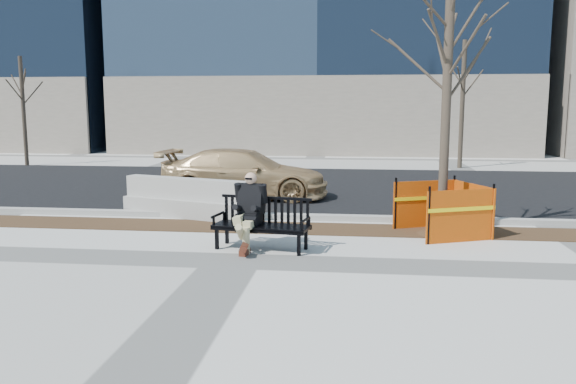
% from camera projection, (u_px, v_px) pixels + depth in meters
% --- Properties ---
extents(ground, '(120.00, 120.00, 0.00)m').
position_uv_depth(ground, '(233.00, 261.00, 9.31)').
color(ground, beige).
rests_on(ground, ground).
extents(mulch_strip, '(40.00, 1.20, 0.02)m').
position_uv_depth(mulch_strip, '(259.00, 227.00, 11.87)').
color(mulch_strip, '#47301C').
rests_on(mulch_strip, ground).
extents(asphalt_street, '(60.00, 10.40, 0.01)m').
position_uv_depth(asphalt_street, '(292.00, 186.00, 17.96)').
color(asphalt_street, black).
rests_on(asphalt_street, ground).
extents(curb, '(60.00, 0.25, 0.12)m').
position_uv_depth(curb, '(266.00, 216.00, 12.79)').
color(curb, '#9E9B93').
rests_on(curb, ground).
extents(bench, '(1.81, 0.92, 0.92)m').
position_uv_depth(bench, '(261.00, 249.00, 10.07)').
color(bench, black).
rests_on(bench, ground).
extents(seated_man, '(0.74, 1.05, 1.35)m').
position_uv_depth(seated_man, '(250.00, 248.00, 10.19)').
color(seated_man, black).
rests_on(seated_man, ground).
extents(tree_fence, '(2.79, 2.79, 5.34)m').
position_uv_depth(tree_fence, '(441.00, 234.00, 11.24)').
color(tree_fence, '#DF4708').
rests_on(tree_fence, ground).
extents(sedan, '(4.63, 1.98, 1.33)m').
position_uv_depth(sedan, '(244.00, 197.00, 15.80)').
color(sedan, tan).
rests_on(sedan, ground).
extents(jersey_barrier_left, '(3.16, 1.55, 0.89)m').
position_uv_depth(jersey_barrier_left, '(187.00, 217.00, 13.03)').
color(jersey_barrier_left, '#A6A39B').
rests_on(jersey_barrier_left, ground).
extents(far_tree_left, '(2.05, 2.05, 4.91)m').
position_uv_depth(far_tree_left, '(27.00, 165.00, 24.34)').
color(far_tree_left, '#3F3429').
rests_on(far_tree_left, ground).
extents(far_tree_right, '(2.21, 2.21, 5.51)m').
position_uv_depth(far_tree_right, '(459.00, 168.00, 23.38)').
color(far_tree_right, '#43372B').
rests_on(far_tree_right, ground).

